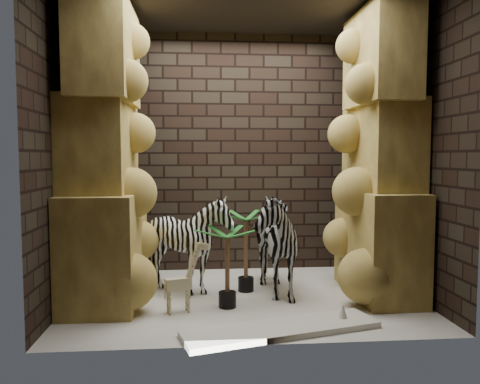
{
  "coord_description": "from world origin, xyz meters",
  "views": [
    {
      "loc": [
        -0.46,
        -4.77,
        1.45
      ],
      "look_at": [
        -0.03,
        0.15,
        1.08
      ],
      "focal_mm": 35.35,
      "sensor_mm": 36.0,
      "label": 1
    }
  ],
  "objects": [
    {
      "name": "wall_right",
      "position": [
        1.75,
        0.0,
        1.5
      ],
      "size": [
        0.0,
        3.0,
        3.0
      ],
      "primitive_type": "plane",
      "rotation": [
        1.57,
        0.0,
        -1.57
      ],
      "color": "black",
      "rests_on": "ground"
    },
    {
      "name": "zebra_right",
      "position": [
        0.25,
        0.15,
        0.64
      ],
      "size": [
        0.73,
        1.16,
        1.29
      ],
      "primitive_type": "imported",
      "rotation": [
        0.0,
        0.0,
        0.13
      ],
      "color": "white",
      "rests_on": "floor"
    },
    {
      "name": "rock_pillar_left",
      "position": [
        -1.4,
        0.0,
        1.5
      ],
      "size": [
        0.68,
        1.3,
        3.0
      ],
      "primitive_type": null,
      "color": "#D4BD5A",
      "rests_on": "floor"
    },
    {
      "name": "giraffe_toy",
      "position": [
        -0.66,
        -0.43,
        0.35
      ],
      "size": [
        0.38,
        0.22,
        0.7
      ],
      "primitive_type": null,
      "rotation": [
        0.0,
        0.0,
        0.31
      ],
      "color": "beige",
      "rests_on": "floor"
    },
    {
      "name": "wall_back",
      "position": [
        0.0,
        1.25,
        1.5
      ],
      "size": [
        3.5,
        0.0,
        3.5
      ],
      "primitive_type": "plane",
      "rotation": [
        1.57,
        0.0,
        0.0
      ],
      "color": "black",
      "rests_on": "ground"
    },
    {
      "name": "wall_front",
      "position": [
        0.0,
        -1.25,
        1.5
      ],
      "size": [
        3.5,
        0.0,
        3.5
      ],
      "primitive_type": "plane",
      "rotation": [
        -1.57,
        0.0,
        0.0
      ],
      "color": "black",
      "rests_on": "ground"
    },
    {
      "name": "palm_back",
      "position": [
        -0.2,
        -0.31,
        0.39
      ],
      "size": [
        0.36,
        0.36,
        0.79
      ],
      "primitive_type": null,
      "color": "#1C6E22",
      "rests_on": "floor"
    },
    {
      "name": "ceiling",
      "position": [
        0.0,
        0.0,
        3.0
      ],
      "size": [
        3.5,
        3.5,
        0.0
      ],
      "primitive_type": "plane",
      "rotation": [
        3.14,
        0.0,
        0.0
      ],
      "color": "black",
      "rests_on": "ground"
    },
    {
      "name": "floor",
      "position": [
        0.0,
        0.0,
        0.0
      ],
      "size": [
        3.5,
        3.5,
        0.0
      ],
      "primitive_type": "plane",
      "color": "white",
      "rests_on": "ground"
    },
    {
      "name": "palm_front",
      "position": [
        0.04,
        0.23,
        0.44
      ],
      "size": [
        0.36,
        0.36,
        0.88
      ],
      "primitive_type": null,
      "color": "#1C6E22",
      "rests_on": "floor"
    },
    {
      "name": "surfboard",
      "position": [
        0.22,
        -0.99,
        0.03
      ],
      "size": [
        1.72,
        0.83,
        0.05
      ],
      "primitive_type": "cube",
      "rotation": [
        0.0,
        0.0,
        0.27
      ],
      "color": "silver",
      "rests_on": "floor"
    },
    {
      "name": "rock_pillar_right",
      "position": [
        1.42,
        0.0,
        1.5
      ],
      "size": [
        0.58,
        1.25,
        3.0
      ],
      "primitive_type": null,
      "color": "#D4BD5A",
      "rests_on": "floor"
    },
    {
      "name": "wall_left",
      "position": [
        -1.75,
        0.0,
        1.5
      ],
      "size": [
        0.0,
        3.0,
        3.0
      ],
      "primitive_type": "plane",
      "rotation": [
        1.57,
        0.0,
        1.57
      ],
      "color": "black",
      "rests_on": "ground"
    },
    {
      "name": "zebra_left",
      "position": [
        -0.58,
        0.22,
        0.48
      ],
      "size": [
        0.96,
        1.14,
        0.96
      ],
      "primitive_type": "imported",
      "rotation": [
        0.0,
        0.0,
        0.1
      ],
      "color": "white",
      "rests_on": "floor"
    }
  ]
}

